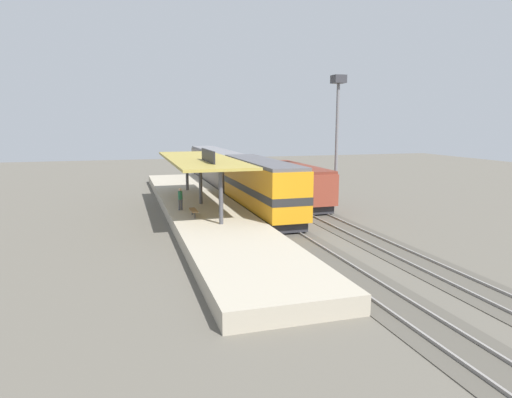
# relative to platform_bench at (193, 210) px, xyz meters

# --- Properties ---
(ground_plane) EXTENTS (120.00, 120.00, 0.00)m
(ground_plane) POSITION_rel_platform_bench_xyz_m (8.00, 5.03, -1.34)
(ground_plane) COLOR #5B564C
(track_near) EXTENTS (3.20, 110.00, 0.16)m
(track_near) POSITION_rel_platform_bench_xyz_m (6.00, 5.03, -1.31)
(track_near) COLOR #4E4941
(track_near) RESTS_ON ground
(track_far) EXTENTS (3.20, 110.00, 0.16)m
(track_far) POSITION_rel_platform_bench_xyz_m (10.60, 5.03, -1.31)
(track_far) COLOR #4E4941
(track_far) RESTS_ON ground
(platform) EXTENTS (6.00, 44.00, 0.90)m
(platform) POSITION_rel_platform_bench_xyz_m (1.40, 5.03, -0.89)
(platform) COLOR #A89E89
(platform) RESTS_ON ground
(station_canopy) EXTENTS (5.20, 18.00, 4.70)m
(station_canopy) POSITION_rel_platform_bench_xyz_m (1.40, 4.93, 3.19)
(station_canopy) COLOR #47474C
(station_canopy) RESTS_ON platform
(platform_bench) EXTENTS (0.44, 1.70, 0.50)m
(platform_bench) POSITION_rel_platform_bench_xyz_m (0.00, 0.00, 0.00)
(platform_bench) COLOR #333338
(platform_bench) RESTS_ON platform
(locomotive) EXTENTS (2.93, 14.43, 4.44)m
(locomotive) POSITION_rel_platform_bench_xyz_m (6.00, 2.89, 1.07)
(locomotive) COLOR #28282D
(locomotive) RESTS_ON track_near
(passenger_carriage_single) EXTENTS (2.90, 20.00, 4.24)m
(passenger_carriage_single) POSITION_rel_platform_bench_xyz_m (6.00, 20.89, 0.97)
(passenger_carriage_single) COLOR #28282D
(passenger_carriage_single) RESTS_ON track_near
(freight_car) EXTENTS (2.80, 12.00, 3.54)m
(freight_car) POSITION_rel_platform_bench_xyz_m (10.60, 6.89, 0.63)
(freight_car) COLOR #28282D
(freight_car) RESTS_ON track_far
(light_mast) EXTENTS (1.10, 1.10, 11.70)m
(light_mast) POSITION_rel_platform_bench_xyz_m (13.80, 5.09, 7.05)
(light_mast) COLOR slate
(light_mast) RESTS_ON ground
(person_waiting) EXTENTS (0.34, 0.34, 1.71)m
(person_waiting) POSITION_rel_platform_bench_xyz_m (-0.59, 2.69, 0.51)
(person_waiting) COLOR #4C4C51
(person_waiting) RESTS_ON platform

